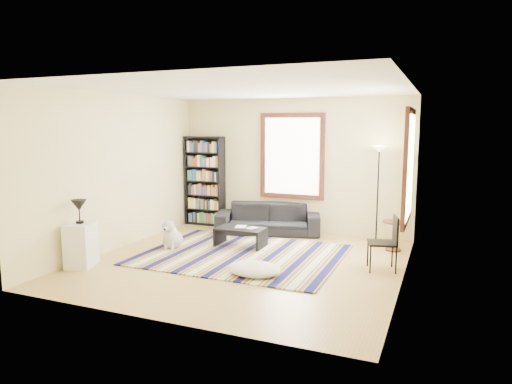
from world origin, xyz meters
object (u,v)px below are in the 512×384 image
at_px(sofa, 268,219).
at_px(dog, 173,234).
at_px(coffee_table, 241,237).
at_px(white_cabinet, 81,245).
at_px(side_table, 394,236).
at_px(folding_chair, 382,243).
at_px(floor_lamp, 378,195).
at_px(floor_cushion, 254,269).
at_px(bookshelf, 205,181).

distance_m(sofa, dog, 2.15).
bearing_deg(coffee_table, white_cabinet, -132.01).
height_order(sofa, side_table, sofa).
bearing_deg(folding_chair, dog, 167.41).
xyz_separation_m(coffee_table, floor_lamp, (2.27, 1.32, 0.75)).
height_order(floor_cushion, dog, dog).
distance_m(bookshelf, side_table, 4.33).
xyz_separation_m(folding_chair, dog, (-3.70, -0.17, -0.15)).
xyz_separation_m(bookshelf, white_cabinet, (-0.29, -3.55, -0.65)).
bearing_deg(floor_cushion, bookshelf, 129.94).
height_order(bookshelf, dog, bookshelf).
distance_m(white_cabinet, dog, 1.66).
bearing_deg(coffee_table, folding_chair, -9.01).
relative_size(sofa, bookshelf, 1.07).
relative_size(side_table, dog, 0.97).
relative_size(coffee_table, side_table, 1.67).
bearing_deg(bookshelf, folding_chair, -24.56).
distance_m(floor_cushion, dog, 2.16).
distance_m(bookshelf, floor_cushion, 3.90).
bearing_deg(coffee_table, floor_lamp, 30.13).
xyz_separation_m(sofa, white_cabinet, (-1.93, -3.28, 0.04)).
bearing_deg(sofa, dog, -140.04).
xyz_separation_m(floor_cushion, floor_lamp, (1.40, 2.74, 0.83)).
bearing_deg(dog, coffee_table, 18.11).
xyz_separation_m(bookshelf, floor_lamp, (3.84, -0.17, -0.07)).
distance_m(floor_lamp, side_table, 0.90).
distance_m(coffee_table, dog, 1.25).
bearing_deg(folding_chair, floor_lamp, 85.39).
distance_m(floor_cushion, folding_chair, 2.02).
distance_m(folding_chair, dog, 3.71).
bearing_deg(floor_cushion, floor_lamp, 62.97).
bearing_deg(folding_chair, white_cabinet, -174.89).
height_order(bookshelf, white_cabinet, bookshelf).
height_order(coffee_table, folding_chair, folding_chair).
relative_size(sofa, floor_cushion, 2.63).
xyz_separation_m(floor_lamp, dog, (-3.38, -1.90, -0.65)).
height_order(sofa, coffee_table, sofa).
height_order(side_table, white_cabinet, white_cabinet).
bearing_deg(dog, bookshelf, 92.97).
bearing_deg(side_table, sofa, 171.31).
height_order(sofa, dog, sofa).
xyz_separation_m(floor_lamp, white_cabinet, (-4.13, -3.38, -0.58)).
xyz_separation_m(coffee_table, side_table, (2.65, 0.83, 0.09)).
bearing_deg(sofa, white_cabinet, -137.29).
relative_size(sofa, side_table, 3.96).
relative_size(coffee_table, floor_cushion, 1.11).
height_order(side_table, folding_chair, folding_chair).
distance_m(sofa, coffee_table, 1.23).
height_order(floor_lamp, folding_chair, floor_lamp).
height_order(coffee_table, dog, dog).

